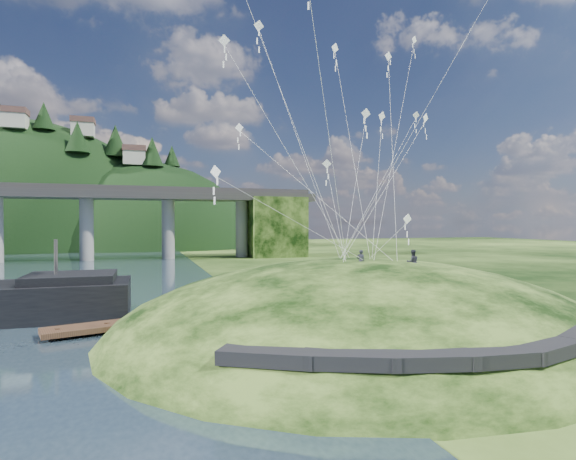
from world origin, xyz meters
name	(u,v)px	position (x,y,z in m)	size (l,w,h in m)	color
ground	(256,349)	(0.00, 0.00, 0.00)	(320.00, 320.00, 0.00)	black
grass_hill	(361,353)	(8.00, 2.00, -1.50)	(36.00, 32.00, 13.00)	black
footpath	(474,347)	(7.46, -9.74, 2.08)	(22.29, 5.84, 0.83)	black
bridge	(29,211)	(-26.46, 70.07, 9.70)	(160.00, 11.00, 15.00)	#2D2B2B
far_ridge	(5,274)	(-43.58, 122.17, -7.44)	(153.00, 70.00, 94.50)	black
wooden_dock	(151,321)	(-5.82, 7.91, 0.45)	(14.27, 5.83, 1.01)	#342015
kite_flyers	(400,250)	(10.20, 0.51, 5.73)	(4.33, 1.42, 1.71)	#242430
kite_swarm	(344,83)	(8.25, 5.26, 18.18)	(20.71, 15.64, 20.00)	white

